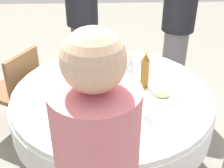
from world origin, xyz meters
The scene contains 24 objects.
ground_plane centered at (0.00, 0.00, 0.00)m, with size 10.00×10.00×0.00m, color gray.
dining_table centered at (0.00, 0.00, 0.60)m, with size 1.55×1.55×0.74m.
bottle_green_south centered at (-0.17, -0.54, 0.89)m, with size 0.06×0.06×0.32m.
bottle_green_right centered at (-0.07, -0.43, 0.89)m, with size 0.07×0.07×0.31m.
bottle_clear_front centered at (0.14, 0.07, 0.86)m, with size 0.06×0.06×0.26m.
bottle_green_far centered at (0.02, 0.02, 0.85)m, with size 0.06×0.06×0.24m.
bottle_dark_green_left centered at (-0.15, -0.39, 0.86)m, with size 0.06×0.06×0.27m.
bottle_amber_outer centered at (0.25, 0.06, 0.88)m, with size 0.07×0.07×0.30m.
wine_glass_far centered at (-0.41, 0.01, 0.85)m, with size 0.08×0.08×0.15m.
wine_glass_left centered at (-0.36, 0.33, 0.84)m, with size 0.07×0.07×0.15m.
wine_glass_outer centered at (0.21, -0.30, 0.85)m, with size 0.06×0.06×0.16m.
wine_glass_east centered at (-0.08, -0.04, 0.85)m, with size 0.07×0.07×0.16m.
wine_glass_near centered at (0.26, 0.24, 0.85)m, with size 0.07×0.07×0.16m.
plate_near centered at (-0.33, -0.25, 0.75)m, with size 0.25×0.25×0.02m.
plate_rear centered at (0.37, -0.10, 0.75)m, with size 0.25×0.25×0.04m.
plate_mid centered at (-0.23, 0.17, 0.75)m, with size 0.21×0.21×0.02m.
plate_inner centered at (-0.13, 0.48, 0.75)m, with size 0.26×0.26×0.04m.
knife_right centered at (0.41, 0.27, 0.74)m, with size 0.18×0.02×0.01m, color silver.
fork_front centered at (-0.61, 0.15, 0.74)m, with size 0.18×0.02×0.01m, color silver.
fork_far centered at (0.17, 0.46, 0.74)m, with size 0.18×0.02×0.01m, color silver.
folded_napkin centered at (0.02, -0.20, 0.75)m, with size 0.17×0.17×0.02m, color white.
person_south centered at (-0.28, 1.18, 0.85)m, with size 0.34×0.34×1.62m.
person_front centered at (0.73, 1.02, 0.84)m, with size 0.34×0.34×1.61m.
chair_east centered at (-0.86, 0.46, 0.52)m, with size 0.54×0.54×0.87m.
Camera 1 is at (-0.07, -1.89, 1.95)m, focal length 47.04 mm.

